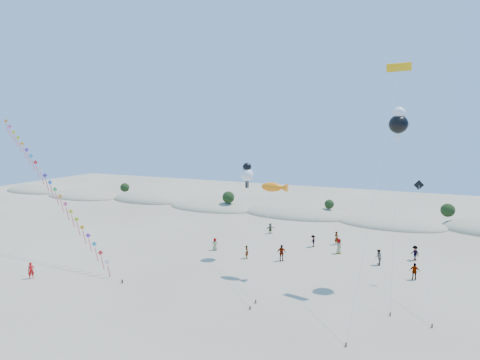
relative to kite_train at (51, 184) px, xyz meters
name	(u,v)px	position (x,y,z in m)	size (l,w,h in m)	color
ground	(123,335)	(19.73, -11.49, -8.59)	(160.00, 160.00, 0.00)	gray
dune_ridge	(300,214)	(20.79, 33.65, -8.48)	(145.30, 11.49, 5.57)	gray
kite_train	(51,184)	(0.00, 0.00, 0.00)	(24.45, 6.83, 16.81)	#3F2D1E
fish_kite	(274,187)	(25.78, 4.70, 0.55)	(2.74, 7.78, 9.64)	#3F2D1E
cartoon_kite_low	(247,173)	(21.02, 8.92, 1.34)	(6.44, 13.58, 11.15)	#3F2D1E
cartoon_kite_high	(399,122)	(37.08, 7.19, 7.06)	(2.00, 8.46, 17.06)	#3F2D1E
parafoil_kite	(398,72)	(36.86, 6.25, 11.51)	(3.11, 13.54, 20.97)	#3F2D1E
dark_kite	(422,218)	(39.53, 6.00, -1.58)	(1.92, 9.98, 10.13)	#3F2D1E
flyer_foreground	(31,271)	(3.79, -6.28, -7.75)	(0.61, 0.40, 1.67)	#B70E11
beachgoers	(329,248)	(29.75, 13.51, -7.74)	(23.84, 12.59, 1.89)	slate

